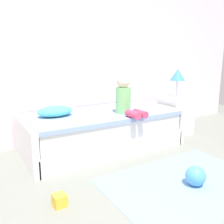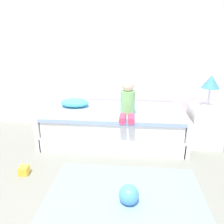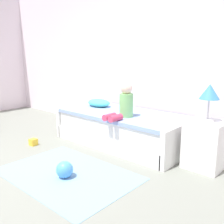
% 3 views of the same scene
% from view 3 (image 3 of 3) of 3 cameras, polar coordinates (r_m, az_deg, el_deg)
% --- Properties ---
extents(wall_rear, '(7.20, 0.10, 2.90)m').
position_cam_3_polar(wall_rear, '(4.60, 4.39, 13.32)').
color(wall_rear, white).
rests_on(wall_rear, ground).
extents(bed, '(2.11, 1.00, 0.50)m').
position_cam_3_polar(bed, '(4.10, 2.33, -3.58)').
color(bed, white).
rests_on(bed, ground).
extents(nightstand, '(0.44, 0.44, 0.60)m').
position_cam_3_polar(nightstand, '(3.41, 19.96, -6.79)').
color(nightstand, white).
rests_on(nightstand, ground).
extents(table_lamp, '(0.24, 0.24, 0.45)m').
position_cam_3_polar(table_lamp, '(3.26, 20.79, 3.84)').
color(table_lamp, silver).
rests_on(table_lamp, nightstand).
extents(child_figure, '(0.20, 0.51, 0.50)m').
position_cam_3_polar(child_figure, '(3.69, 2.71, 1.92)').
color(child_figure, '#7FC672').
rests_on(child_figure, bed).
extents(pillow, '(0.44, 0.30, 0.13)m').
position_cam_3_polar(pillow, '(4.51, -2.95, 2.05)').
color(pillow, '#4CCCBC').
rests_on(pillow, bed).
extents(toy_ball, '(0.20, 0.20, 0.20)m').
position_cam_3_polar(toy_ball, '(3.07, -10.45, -12.43)').
color(toy_ball, '#4C99E5').
rests_on(toy_ball, ground).
extents(area_rug, '(1.60, 1.10, 0.01)m').
position_cam_3_polar(area_rug, '(3.18, -9.84, -13.38)').
color(area_rug, '#7AA8CC').
rests_on(area_rug, ground).
extents(toy_block, '(0.11, 0.11, 0.10)m').
position_cam_3_polar(toy_block, '(4.23, -17.04, -6.37)').
color(toy_block, yellow).
rests_on(toy_block, ground).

